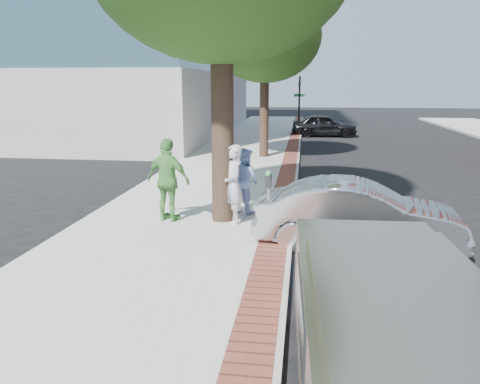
% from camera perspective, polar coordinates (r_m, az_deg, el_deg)
% --- Properties ---
extents(ground, '(120.00, 120.00, 0.00)m').
position_cam_1_polar(ground, '(9.47, -0.42, -7.60)').
color(ground, black).
rests_on(ground, ground).
extents(sidewalk, '(5.00, 60.00, 0.15)m').
position_cam_1_polar(sidewalk, '(17.31, -1.56, 2.20)').
color(sidewalk, '#9E9991').
rests_on(sidewalk, ground).
extents(brick_strip, '(0.60, 60.00, 0.01)m').
position_cam_1_polar(brick_strip, '(17.08, 5.75, 2.27)').
color(brick_strip, brown).
rests_on(brick_strip, sidewalk).
extents(curb, '(0.10, 60.00, 0.15)m').
position_cam_1_polar(curb, '(17.09, 6.92, 1.97)').
color(curb, gray).
rests_on(curb, ground).
extents(office_base, '(18.20, 22.20, 4.00)m').
position_cam_1_polar(office_base, '(33.94, -17.36, 10.25)').
color(office_base, gray).
rests_on(office_base, ground).
extents(signal_near, '(0.70, 0.15, 3.80)m').
position_cam_1_polar(signal_near, '(30.79, 7.23, 10.97)').
color(signal_near, black).
rests_on(signal_near, ground).
extents(tree_far, '(4.80, 4.80, 7.14)m').
position_cam_1_polar(tree_far, '(20.94, 3.07, 18.44)').
color(tree_far, black).
rests_on(tree_far, sidewalk).
extents(parking_meter, '(0.12, 0.32, 1.47)m').
position_cam_1_polar(parking_meter, '(9.54, 3.45, 0.10)').
color(parking_meter, gray).
rests_on(parking_meter, sidewalk).
extents(person_gray, '(0.67, 0.79, 1.84)m').
position_cam_1_polar(person_gray, '(10.80, -0.78, 0.93)').
color(person_gray, '#ADACB1').
rests_on(person_gray, sidewalk).
extents(person_officer, '(1.01, 0.98, 1.64)m').
position_cam_1_polar(person_officer, '(11.77, 0.56, 1.43)').
color(person_officer, '#98B4EC').
rests_on(person_officer, sidewalk).
extents(person_green, '(1.25, 0.83, 1.97)m').
position_cam_1_polar(person_green, '(11.09, -8.74, 1.44)').
color(person_green, '#539A46').
rests_on(person_green, sidewalk).
extents(sedan_silver, '(4.33, 1.87, 1.39)m').
position_cam_1_polar(sedan_silver, '(9.99, 14.15, -2.71)').
color(sedan_silver, '#AFB1B6').
rests_on(sedan_silver, ground).
extents(bg_car, '(4.22, 1.80, 1.42)m').
position_cam_1_polar(bg_car, '(30.85, 10.24, 8.00)').
color(bg_car, black).
rests_on(bg_car, ground).
extents(van, '(1.91, 4.58, 1.66)m').
position_cam_1_polar(van, '(5.02, 17.71, -16.65)').
color(van, gray).
rests_on(van, ground).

